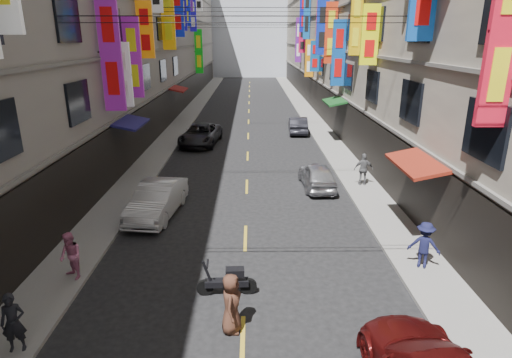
{
  "coord_description": "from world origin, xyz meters",
  "views": [
    {
      "loc": [
        0.24,
        3.05,
        7.35
      ],
      "look_at": [
        0.34,
        12.29,
        4.29
      ],
      "focal_mm": 30.0,
      "sensor_mm": 36.0,
      "label": 1
    }
  ],
  "objects_px": {
    "scooter_far_right": "(316,174)",
    "pedestrian_lnear": "(13,323)",
    "car_right_mid": "(317,176)",
    "car_left_far": "(201,135)",
    "scooter_crossing": "(228,281)",
    "car_right_far": "(298,125)",
    "car_left_mid": "(157,200)",
    "pedestrian_rfar": "(364,169)",
    "pedestrian_rnear": "(424,245)",
    "pedestrian_lfar": "(71,256)",
    "pedestrian_crossing": "(231,304)"
  },
  "relations": [
    {
      "from": "car_left_mid",
      "to": "car_right_mid",
      "type": "xyz_separation_m",
      "value": [
        7.42,
        3.53,
        -0.08
      ]
    },
    {
      "from": "car_left_far",
      "to": "pedestrian_rnear",
      "type": "height_order",
      "value": "pedestrian_rnear"
    },
    {
      "from": "scooter_far_right",
      "to": "car_left_far",
      "type": "relative_size",
      "value": 0.35
    },
    {
      "from": "car_left_far",
      "to": "pedestrian_rfar",
      "type": "bearing_deg",
      "value": -38.42
    },
    {
      "from": "car_right_mid",
      "to": "car_right_far",
      "type": "bearing_deg",
      "value": -94.04
    },
    {
      "from": "scooter_crossing",
      "to": "pedestrian_lfar",
      "type": "distance_m",
      "value": 5.0
    },
    {
      "from": "scooter_far_right",
      "to": "pedestrian_crossing",
      "type": "distance_m",
      "value": 12.91
    },
    {
      "from": "car_right_far",
      "to": "pedestrian_rnear",
      "type": "height_order",
      "value": "pedestrian_rnear"
    },
    {
      "from": "scooter_far_right",
      "to": "car_right_mid",
      "type": "height_order",
      "value": "car_right_mid"
    },
    {
      "from": "car_right_far",
      "to": "pedestrian_rfar",
      "type": "relative_size",
      "value": 2.42
    },
    {
      "from": "scooter_far_right",
      "to": "pedestrian_lnear",
      "type": "distance_m",
      "value": 15.96
    },
    {
      "from": "scooter_far_right",
      "to": "pedestrian_rnear",
      "type": "bearing_deg",
      "value": 104.29
    },
    {
      "from": "scooter_crossing",
      "to": "car_left_mid",
      "type": "distance_m",
      "value": 6.91
    },
    {
      "from": "car_right_mid",
      "to": "pedestrian_lnear",
      "type": "bearing_deg",
      "value": 50.77
    },
    {
      "from": "pedestrian_lnear",
      "to": "pedestrian_lfar",
      "type": "bearing_deg",
      "value": 76.32
    },
    {
      "from": "scooter_far_right",
      "to": "pedestrian_rfar",
      "type": "height_order",
      "value": "pedestrian_rfar"
    },
    {
      "from": "pedestrian_lnear",
      "to": "pedestrian_lfar",
      "type": "distance_m",
      "value": 3.27
    },
    {
      "from": "car_right_mid",
      "to": "pedestrian_lfar",
      "type": "relative_size",
      "value": 2.48
    },
    {
      "from": "car_left_mid",
      "to": "car_left_far",
      "type": "relative_size",
      "value": 0.86
    },
    {
      "from": "scooter_far_right",
      "to": "car_right_mid",
      "type": "relative_size",
      "value": 0.47
    },
    {
      "from": "pedestrian_lfar",
      "to": "car_right_far",
      "type": "bearing_deg",
      "value": 107.91
    },
    {
      "from": "car_left_mid",
      "to": "pedestrian_rnear",
      "type": "distance_m",
      "value": 10.78
    },
    {
      "from": "car_right_far",
      "to": "pedestrian_rfar",
      "type": "xyz_separation_m",
      "value": [
        1.98,
        -13.18,
        0.29
      ]
    },
    {
      "from": "car_right_far",
      "to": "car_left_far",
      "type": "bearing_deg",
      "value": 29.9
    },
    {
      "from": "car_left_mid",
      "to": "car_left_far",
      "type": "bearing_deg",
      "value": 95.24
    },
    {
      "from": "car_left_mid",
      "to": "pedestrian_rfar",
      "type": "relative_size",
      "value": 2.67
    },
    {
      "from": "pedestrian_lfar",
      "to": "pedestrian_crossing",
      "type": "bearing_deg",
      "value": 15.16
    },
    {
      "from": "car_left_mid",
      "to": "pedestrian_rnear",
      "type": "relative_size",
      "value": 2.8
    },
    {
      "from": "pedestrian_lnear",
      "to": "pedestrian_rfar",
      "type": "height_order",
      "value": "pedestrian_rfar"
    },
    {
      "from": "pedestrian_lnear",
      "to": "pedestrian_rnear",
      "type": "relative_size",
      "value": 0.97
    },
    {
      "from": "scooter_crossing",
      "to": "car_left_far",
      "type": "distance_m",
      "value": 19.29
    },
    {
      "from": "scooter_far_right",
      "to": "pedestrian_rfar",
      "type": "distance_m",
      "value": 2.52
    },
    {
      "from": "scooter_crossing",
      "to": "pedestrian_rfar",
      "type": "height_order",
      "value": "pedestrian_rfar"
    },
    {
      "from": "pedestrian_crossing",
      "to": "car_left_far",
      "type": "bearing_deg",
      "value": 14.81
    },
    {
      "from": "car_right_far",
      "to": "pedestrian_crossing",
      "type": "bearing_deg",
      "value": 82.86
    },
    {
      "from": "scooter_crossing",
      "to": "pedestrian_lnear",
      "type": "relative_size",
      "value": 1.17
    },
    {
      "from": "pedestrian_rnear",
      "to": "pedestrian_lfar",
      "type": "bearing_deg",
      "value": 27.67
    },
    {
      "from": "car_left_mid",
      "to": "pedestrian_crossing",
      "type": "distance_m",
      "value": 8.5
    },
    {
      "from": "car_left_far",
      "to": "pedestrian_crossing",
      "type": "height_order",
      "value": "pedestrian_crossing"
    },
    {
      "from": "pedestrian_lnear",
      "to": "pedestrian_rnear",
      "type": "height_order",
      "value": "pedestrian_rnear"
    },
    {
      "from": "scooter_crossing",
      "to": "car_right_far",
      "type": "distance_m",
      "value": 23.29
    },
    {
      "from": "pedestrian_rfar",
      "to": "car_left_far",
      "type": "bearing_deg",
      "value": -41.78
    },
    {
      "from": "pedestrian_lnear",
      "to": "pedestrian_rfar",
      "type": "relative_size",
      "value": 0.92
    },
    {
      "from": "car_left_far",
      "to": "pedestrian_lfar",
      "type": "bearing_deg",
      "value": -89.63
    },
    {
      "from": "pedestrian_crossing",
      "to": "car_right_far",
      "type": "bearing_deg",
      "value": -3.63
    },
    {
      "from": "pedestrian_lnear",
      "to": "pedestrian_rfar",
      "type": "distance_m",
      "value": 16.69
    },
    {
      "from": "car_right_mid",
      "to": "pedestrian_rnear",
      "type": "xyz_separation_m",
      "value": [
        2.28,
        -8.22,
        0.26
      ]
    },
    {
      "from": "car_left_far",
      "to": "pedestrian_lnear",
      "type": "xyz_separation_m",
      "value": [
        -2.06,
        -21.55,
        0.17
      ]
    },
    {
      "from": "scooter_crossing",
      "to": "pedestrian_crossing",
      "type": "relative_size",
      "value": 1.09
    },
    {
      "from": "car_right_far",
      "to": "scooter_far_right",
      "type": "bearing_deg",
      "value": 91.31
    }
  ]
}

